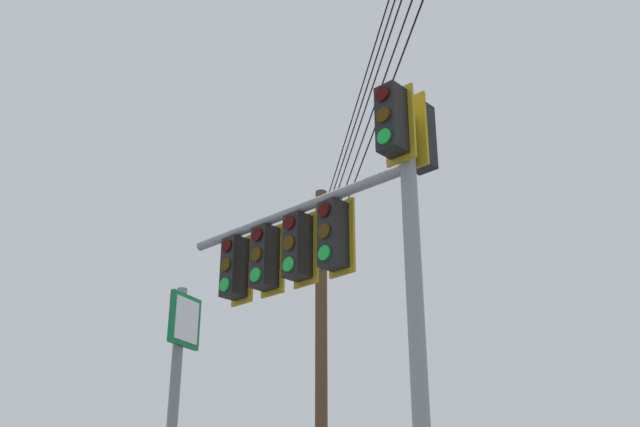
{
  "coord_description": "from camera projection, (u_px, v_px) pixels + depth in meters",
  "views": [
    {
      "loc": [
        -2.37,
        8.94,
        1.48
      ],
      "look_at": [
        1.56,
        0.52,
        5.46
      ],
      "focal_mm": 42.2,
      "sensor_mm": 36.0,
      "label": 1
    }
  ],
  "objects": [
    {
      "name": "signal_mast_assembly",
      "position": [
        341.0,
        249.0,
        9.66
      ],
      "size": [
        4.16,
        1.79,
        6.71
      ],
      "color": "gray",
      "rests_on": "ground"
    },
    {
      "name": "utility_pole_wooden",
      "position": [
        321.0,
        375.0,
        17.53
      ],
      "size": [
        1.2,
        1.5,
        9.63
      ],
      "color": "#4C3823",
      "rests_on": "ground"
    }
  ]
}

